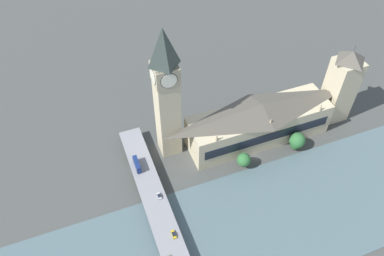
# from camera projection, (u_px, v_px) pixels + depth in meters

# --- Properties ---
(ground_plane) EXTENTS (600.00, 600.00, 0.00)m
(ground_plane) POSITION_uv_depth(u_px,v_px,m) (256.00, 158.00, 225.75)
(ground_plane) COLOR #424442
(river_water) EXTENTS (67.76, 360.00, 0.30)m
(river_water) POSITION_uv_depth(u_px,v_px,m) (291.00, 212.00, 199.97)
(river_water) COLOR #4C6066
(river_water) RESTS_ON ground_plane
(parliament_hall) EXTENTS (24.53, 88.22, 28.44)m
(parliament_hall) POSITION_uv_depth(u_px,v_px,m) (259.00, 121.00, 227.17)
(parliament_hall) COLOR #C1B28E
(parliament_hall) RESTS_ON ground_plane
(clock_tower) EXTENTS (13.24, 13.24, 84.46)m
(clock_tower) POSITION_uv_depth(u_px,v_px,m) (166.00, 93.00, 198.65)
(clock_tower) COLOR #C1B28E
(clock_tower) RESTS_ON ground_plane
(victoria_tower) EXTENTS (15.19, 15.19, 55.17)m
(victoria_tower) POSITION_uv_depth(u_px,v_px,m) (341.00, 86.00, 232.64)
(victoria_tower) COLOR #C1B28E
(victoria_tower) RESTS_ON ground_plane
(road_bridge) EXTENTS (167.53, 13.02, 6.26)m
(road_bridge) POSITION_uv_depth(u_px,v_px,m) (173.00, 250.00, 179.90)
(road_bridge) COLOR slate
(road_bridge) RESTS_ON ground_plane
(double_decker_bus_mid) EXTENTS (10.32, 2.54, 4.96)m
(double_decker_bus_mid) POSITION_uv_depth(u_px,v_px,m) (137.00, 164.00, 211.02)
(double_decker_bus_mid) COLOR navy
(double_decker_bus_mid) RESTS_ON road_bridge
(car_northbound_tail) EXTENTS (3.98, 1.92, 1.36)m
(car_northbound_tail) POSITION_uv_depth(u_px,v_px,m) (159.00, 196.00, 198.83)
(car_northbound_tail) COLOR silver
(car_northbound_tail) RESTS_ON road_bridge
(car_southbound_lead) EXTENTS (4.55, 1.75, 1.38)m
(car_southbound_lead) POSITION_uv_depth(u_px,v_px,m) (174.00, 234.00, 183.52)
(car_southbound_lead) COLOR gold
(car_southbound_lead) RESTS_ON road_bridge
(tree_embankment_near) EXTENTS (8.23, 8.23, 11.10)m
(tree_embankment_near) POSITION_uv_depth(u_px,v_px,m) (244.00, 160.00, 215.79)
(tree_embankment_near) COLOR brown
(tree_embankment_near) RESTS_ON ground_plane
(tree_embankment_mid) EXTENTS (9.74, 9.74, 12.50)m
(tree_embankment_mid) POSITION_uv_depth(u_px,v_px,m) (297.00, 140.00, 225.31)
(tree_embankment_mid) COLOR brown
(tree_embankment_mid) RESTS_ON ground_plane
(tree_embankment_far) EXTENTS (6.05, 6.05, 8.11)m
(tree_embankment_far) POSITION_uv_depth(u_px,v_px,m) (295.00, 145.00, 226.27)
(tree_embankment_far) COLOR brown
(tree_embankment_far) RESTS_ON ground_plane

